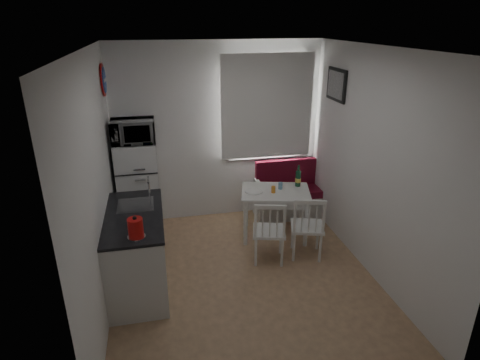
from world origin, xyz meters
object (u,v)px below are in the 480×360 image
object	(u,v)px
microwave	(133,131)
kettle	(136,228)
bench	(293,197)
chair_right	(310,222)
fridge	(139,189)
kitchen_counter	(137,250)
chair_left	(271,226)
wine_bottle	(298,176)
dining_table	(275,196)

from	to	relation	value
microwave	kettle	bearing A→B (deg)	-89.01
bench	chair_right	world-z (taller)	chair_right
fridge	kitchen_counter	bearing A→B (deg)	-90.90
kitchen_counter	microwave	distance (m)	1.59
kitchen_counter	kettle	world-z (taller)	kitchen_counter
chair_left	wine_bottle	distance (m)	1.02
chair_left	wine_bottle	size ratio (longest dim) A/B	1.56
kettle	dining_table	bearing A→B (deg)	35.86
chair_right	fridge	size ratio (longest dim) A/B	0.37
kitchen_counter	chair_left	size ratio (longest dim) A/B	2.75
kettle	fridge	bearing A→B (deg)	90.97
bench	microwave	bearing A→B (deg)	-176.07
bench	kettle	world-z (taller)	kettle
fridge	kettle	xyz separation A→B (m)	(0.03, -1.78, 0.34)
kitchen_counter	wine_bottle	size ratio (longest dim) A/B	4.30
chair_left	fridge	size ratio (longest dim) A/B	0.35
chair_left	dining_table	bearing A→B (deg)	83.74
fridge	microwave	world-z (taller)	microwave
bench	chair_right	xyz separation A→B (m)	(-0.23, -1.26, 0.25)
chair_left	chair_right	xyz separation A→B (m)	(0.50, -0.00, 0.01)
chair_right	fridge	xyz separation A→B (m)	(-2.07, 1.15, 0.15)
microwave	kettle	world-z (taller)	microwave
bench	microwave	size ratio (longest dim) A/B	2.15
dining_table	chair_left	bearing A→B (deg)	-96.63
kitchen_counter	wine_bottle	world-z (taller)	kitchen_counter
chair_left	chair_right	distance (m)	0.50
chair_left	fridge	bearing A→B (deg)	158.36
microwave	dining_table	bearing A→B (deg)	-13.60
chair_left	kettle	world-z (taller)	kettle
dining_table	microwave	size ratio (longest dim) A/B	1.88
kitchen_counter	wine_bottle	bearing A→B (deg)	21.37
fridge	wine_bottle	bearing A→B (deg)	-10.19
bench	wine_bottle	size ratio (longest dim) A/B	3.87
chair_left	kitchen_counter	bearing A→B (deg)	-161.89
microwave	wine_bottle	size ratio (longest dim) A/B	1.80
kitchen_counter	microwave	xyz separation A→B (m)	(0.02, 1.19, 1.05)
chair_right	microwave	size ratio (longest dim) A/B	0.89
kettle	kitchen_counter	bearing A→B (deg)	95.28
bench	chair_left	size ratio (longest dim) A/B	2.48
dining_table	wine_bottle	world-z (taller)	wine_bottle
dining_table	kettle	world-z (taller)	kettle
wine_bottle	kettle	bearing A→B (deg)	-146.93
kitchen_counter	bench	size ratio (longest dim) A/B	1.11
dining_table	fridge	distance (m)	1.88
chair_left	wine_bottle	world-z (taller)	wine_bottle
chair_left	chair_right	bearing A→B (deg)	14.41
chair_left	bench	bearing A→B (deg)	74.49
bench	chair_left	xyz separation A→B (m)	(-0.73, -1.25, 0.24)
chair_right	kettle	world-z (taller)	kettle
dining_table	kettle	xyz separation A→B (m)	(-1.79, -1.29, 0.41)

